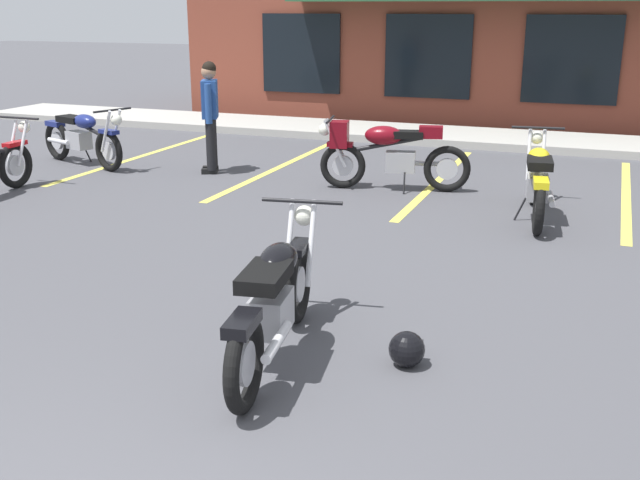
{
  "coord_description": "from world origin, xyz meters",
  "views": [
    {
      "loc": [
        2.28,
        -1.77,
        2.45
      ],
      "look_at": [
        0.08,
        3.96,
        0.55
      ],
      "focal_mm": 42.51,
      "sensor_mm": 36.0,
      "label": 1
    }
  ],
  "objects_px": {
    "motorcycle_silver_naked": "(537,180)",
    "motorcycle_orange_scrambler": "(82,137)",
    "person_in_black_shirt": "(210,110)",
    "motorcycle_foreground_classic": "(275,299)",
    "helmet_on_pavement": "(407,349)",
    "motorcycle_green_cafe_racer": "(386,152)"
  },
  "relations": [
    {
      "from": "motorcycle_green_cafe_racer",
      "to": "person_in_black_shirt",
      "type": "height_order",
      "value": "person_in_black_shirt"
    },
    {
      "from": "motorcycle_silver_naked",
      "to": "person_in_black_shirt",
      "type": "height_order",
      "value": "person_in_black_shirt"
    },
    {
      "from": "motorcycle_foreground_classic",
      "to": "motorcycle_silver_naked",
      "type": "relative_size",
      "value": 1.0
    },
    {
      "from": "motorcycle_foreground_classic",
      "to": "motorcycle_green_cafe_racer",
      "type": "xyz_separation_m",
      "value": [
        -0.75,
        5.4,
        0.07
      ]
    },
    {
      "from": "motorcycle_foreground_classic",
      "to": "person_in_black_shirt",
      "type": "xyz_separation_m",
      "value": [
        -3.56,
        5.53,
        0.49
      ]
    },
    {
      "from": "motorcycle_orange_scrambler",
      "to": "motorcycle_green_cafe_racer",
      "type": "bearing_deg",
      "value": 1.52
    },
    {
      "from": "motorcycle_silver_naked",
      "to": "person_in_black_shirt",
      "type": "xyz_separation_m",
      "value": [
        -4.91,
        0.91,
        0.49
      ]
    },
    {
      "from": "person_in_black_shirt",
      "to": "helmet_on_pavement",
      "type": "height_order",
      "value": "person_in_black_shirt"
    },
    {
      "from": "motorcycle_orange_scrambler",
      "to": "motorcycle_silver_naked",
      "type": "bearing_deg",
      "value": -5.13
    },
    {
      "from": "person_in_black_shirt",
      "to": "motorcycle_foreground_classic",
      "type": "bearing_deg",
      "value": -57.23
    },
    {
      "from": "motorcycle_foreground_classic",
      "to": "motorcycle_silver_naked",
      "type": "height_order",
      "value": "same"
    },
    {
      "from": "motorcycle_silver_naked",
      "to": "motorcycle_green_cafe_racer",
      "type": "relative_size",
      "value": 1.01
    },
    {
      "from": "motorcycle_green_cafe_racer",
      "to": "helmet_on_pavement",
      "type": "xyz_separation_m",
      "value": [
        1.67,
        -5.17,
        -0.4
      ]
    },
    {
      "from": "motorcycle_orange_scrambler",
      "to": "helmet_on_pavement",
      "type": "xyz_separation_m",
      "value": [
        6.66,
        -5.04,
        -0.33
      ]
    },
    {
      "from": "helmet_on_pavement",
      "to": "motorcycle_silver_naked",
      "type": "bearing_deg",
      "value": 84.4
    },
    {
      "from": "motorcycle_orange_scrambler",
      "to": "person_in_black_shirt",
      "type": "distance_m",
      "value": 2.25
    },
    {
      "from": "person_in_black_shirt",
      "to": "motorcycle_silver_naked",
      "type": "bearing_deg",
      "value": -10.47
    },
    {
      "from": "motorcycle_foreground_classic",
      "to": "helmet_on_pavement",
      "type": "height_order",
      "value": "motorcycle_foreground_classic"
    },
    {
      "from": "motorcycle_silver_naked",
      "to": "helmet_on_pavement",
      "type": "bearing_deg",
      "value": -95.6
    },
    {
      "from": "motorcycle_silver_naked",
      "to": "motorcycle_orange_scrambler",
      "type": "relative_size",
      "value": 1.03
    },
    {
      "from": "motorcycle_green_cafe_racer",
      "to": "helmet_on_pavement",
      "type": "height_order",
      "value": "motorcycle_green_cafe_racer"
    },
    {
      "from": "motorcycle_green_cafe_racer",
      "to": "person_in_black_shirt",
      "type": "relative_size",
      "value": 1.25
    }
  ]
}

